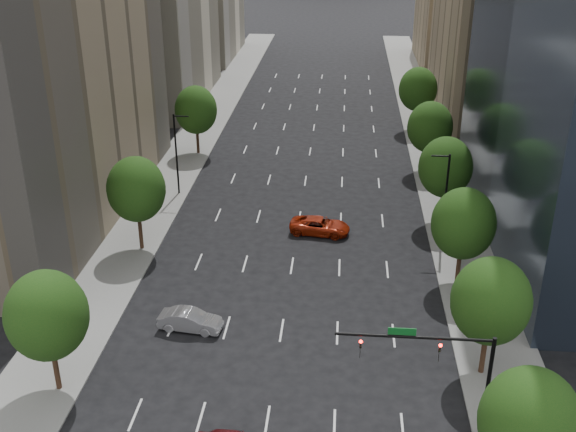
# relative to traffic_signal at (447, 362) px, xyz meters

# --- Properties ---
(sidewalk_left) EXTENTS (6.00, 200.00, 0.15)m
(sidewalk_left) POSITION_rel_traffic_signal_xyz_m (-26.03, 30.00, -5.10)
(sidewalk_left) COLOR slate
(sidewalk_left) RESTS_ON ground
(sidewalk_right) EXTENTS (6.00, 200.00, 0.15)m
(sidewalk_right) POSITION_rel_traffic_signal_xyz_m (4.97, 30.00, -5.10)
(sidewalk_right) COLOR slate
(sidewalk_right) RESTS_ON ground
(filler_left) EXTENTS (14.00, 26.00, 18.00)m
(filler_left) POSITION_rel_traffic_signal_xyz_m (-35.53, 106.00, 3.83)
(filler_left) COLOR beige
(filler_left) RESTS_ON ground
(parking_tan_right) EXTENTS (14.00, 30.00, 30.00)m
(parking_tan_right) POSITION_rel_traffic_signal_xyz_m (14.47, 70.00, 9.83)
(parking_tan_right) COLOR #8C7759
(parking_tan_right) RESTS_ON ground
(filler_right) EXTENTS (14.00, 26.00, 16.00)m
(filler_right) POSITION_rel_traffic_signal_xyz_m (14.47, 103.00, 2.83)
(filler_right) COLOR #8C7759
(filler_right) RESTS_ON ground
(tree_right_0) EXTENTS (5.20, 5.20, 8.39)m
(tree_right_0) POSITION_rel_traffic_signal_xyz_m (3.47, -5.00, 0.22)
(tree_right_0) COLOR #382316
(tree_right_0) RESTS_ON ground
(tree_right_1) EXTENTS (5.20, 5.20, 8.75)m
(tree_right_1) POSITION_rel_traffic_signal_xyz_m (3.47, 6.00, 0.58)
(tree_right_1) COLOR #382316
(tree_right_1) RESTS_ON ground
(tree_right_2) EXTENTS (5.20, 5.20, 8.61)m
(tree_right_2) POSITION_rel_traffic_signal_xyz_m (3.47, 18.00, 0.43)
(tree_right_2) COLOR #382316
(tree_right_2) RESTS_ON ground
(tree_right_3) EXTENTS (5.20, 5.20, 8.89)m
(tree_right_3) POSITION_rel_traffic_signal_xyz_m (3.47, 30.00, 0.72)
(tree_right_3) COLOR #382316
(tree_right_3) RESTS_ON ground
(tree_right_4) EXTENTS (5.20, 5.20, 8.46)m
(tree_right_4) POSITION_rel_traffic_signal_xyz_m (3.47, 44.00, 0.29)
(tree_right_4) COLOR #382316
(tree_right_4) RESTS_ON ground
(tree_right_5) EXTENTS (5.20, 5.20, 8.75)m
(tree_right_5) POSITION_rel_traffic_signal_xyz_m (3.47, 60.00, 0.58)
(tree_right_5) COLOR #382316
(tree_right_5) RESTS_ON ground
(tree_left_0) EXTENTS (5.20, 5.20, 8.75)m
(tree_left_0) POSITION_rel_traffic_signal_xyz_m (-24.53, 2.00, 0.58)
(tree_left_0) COLOR #382316
(tree_left_0) RESTS_ON ground
(tree_left_1) EXTENTS (5.20, 5.20, 8.97)m
(tree_left_1) POSITION_rel_traffic_signal_xyz_m (-24.53, 22.00, 0.79)
(tree_left_1) COLOR #382316
(tree_left_1) RESTS_ON ground
(tree_left_2) EXTENTS (5.20, 5.20, 8.68)m
(tree_left_2) POSITION_rel_traffic_signal_xyz_m (-24.53, 48.00, 0.50)
(tree_left_2) COLOR #382316
(tree_left_2) RESTS_ON ground
(streetlight_rn) EXTENTS (1.70, 0.20, 9.00)m
(streetlight_rn) POSITION_rel_traffic_signal_xyz_m (2.91, 25.00, -0.33)
(streetlight_rn) COLOR black
(streetlight_rn) RESTS_ON ground
(streetlight_ln) EXTENTS (1.70, 0.20, 9.00)m
(streetlight_ln) POSITION_rel_traffic_signal_xyz_m (-23.96, 35.00, -0.33)
(streetlight_ln) COLOR black
(streetlight_ln) RESTS_ON ground
(traffic_signal) EXTENTS (9.12, 0.40, 7.38)m
(traffic_signal) POSITION_rel_traffic_signal_xyz_m (0.00, 0.00, 0.00)
(traffic_signal) COLOR black
(traffic_signal) RESTS_ON ground
(car_silver) EXTENTS (4.93, 2.22, 1.57)m
(car_silver) POSITION_rel_traffic_signal_xyz_m (-17.34, 9.57, -4.39)
(car_silver) COLOR gray
(car_silver) RESTS_ON ground
(car_red_far) EXTENTS (6.04, 3.37, 1.60)m
(car_red_far) POSITION_rel_traffic_signal_xyz_m (-8.35, 26.62, -4.37)
(car_red_far) COLOR #9B220B
(car_red_far) RESTS_ON ground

